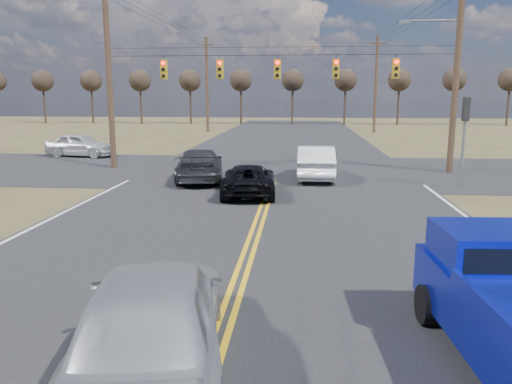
# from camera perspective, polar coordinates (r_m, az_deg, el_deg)

# --- Properties ---
(ground) EXTENTS (160.00, 160.00, 0.00)m
(ground) POSITION_cam_1_polar(r_m,az_deg,el_deg) (9.49, -3.27, -13.93)
(ground) COLOR brown
(ground) RESTS_ON ground
(road_main) EXTENTS (14.00, 120.00, 0.02)m
(road_main) POSITION_cam_1_polar(r_m,az_deg,el_deg) (18.97, 1.16, -1.11)
(road_main) COLOR #28282B
(road_main) RESTS_ON ground
(road_cross) EXTENTS (120.00, 12.00, 0.02)m
(road_cross) POSITION_cam_1_polar(r_m,az_deg,el_deg) (26.83, 2.37, 2.49)
(road_cross) COLOR #28282B
(road_cross) RESTS_ON ground
(signal_gantry) EXTENTS (19.60, 4.83, 10.00)m
(signal_gantry) POSITION_cam_1_polar(r_m,az_deg,el_deg) (26.32, 3.55, 13.36)
(signal_gantry) COLOR #473323
(signal_gantry) RESTS_ON ground
(utility_poles) EXTENTS (19.60, 58.32, 10.00)m
(utility_poles) POSITION_cam_1_polar(r_m,az_deg,el_deg) (25.56, 2.35, 13.81)
(utility_poles) COLOR #473323
(utility_poles) RESTS_ON ground
(treeline) EXTENTS (87.00, 117.80, 7.40)m
(treeline) POSITION_cam_1_polar(r_m,az_deg,el_deg) (35.53, 3.19, 13.80)
(treeline) COLOR #33261C
(treeline) RESTS_ON ground
(silver_suv) EXTENTS (2.84, 5.30, 1.71)m
(silver_suv) POSITION_cam_1_polar(r_m,az_deg,el_deg) (7.62, -11.64, -13.61)
(silver_suv) COLOR #AEB0B6
(silver_suv) RESTS_ON ground
(black_suv) EXTENTS (2.41, 4.63, 1.25)m
(black_suv) POSITION_cam_1_polar(r_m,az_deg,el_deg) (20.19, -0.84, 1.43)
(black_suv) COLOR black
(black_suv) RESTS_ON ground
(white_car_queue) EXTENTS (1.73, 4.90, 1.61)m
(white_car_queue) POSITION_cam_1_polar(r_m,az_deg,el_deg) (24.22, 6.83, 3.41)
(white_car_queue) COLOR silver
(white_car_queue) RESTS_ON ground
(dgrey_car_queue) EXTENTS (2.88, 5.44, 1.50)m
(dgrey_car_queue) POSITION_cam_1_polar(r_m,az_deg,el_deg) (23.65, -6.46, 3.10)
(dgrey_car_queue) COLOR #2E2F33
(dgrey_car_queue) RESTS_ON ground
(cross_car_west) EXTENTS (2.52, 4.76, 1.54)m
(cross_car_west) POSITION_cam_1_polar(r_m,az_deg,el_deg) (34.59, -19.40, 5.09)
(cross_car_west) COLOR silver
(cross_car_west) RESTS_ON ground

